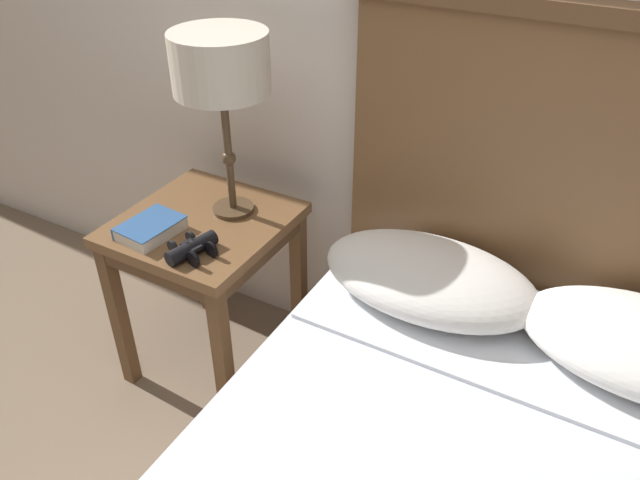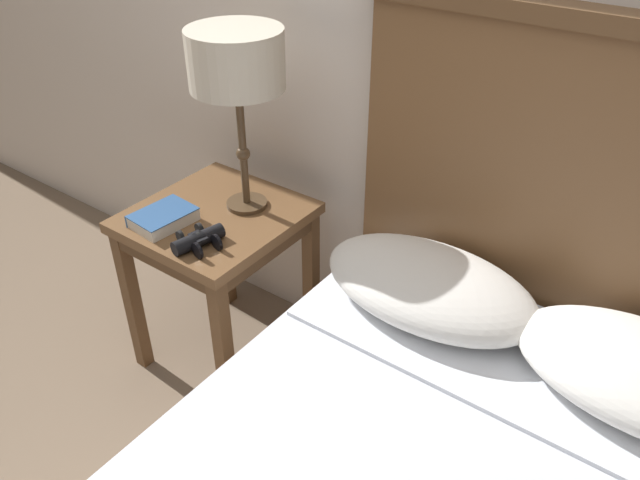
{
  "view_description": "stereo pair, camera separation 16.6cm",
  "coord_description": "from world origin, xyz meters",
  "views": [
    {
      "loc": [
        0.48,
        -0.63,
        1.63
      ],
      "look_at": [
        -0.19,
        0.57,
        0.7
      ],
      "focal_mm": 35.0,
      "sensor_mm": 36.0,
      "label": 1
    },
    {
      "loc": [
        0.62,
        -0.54,
        1.63
      ],
      "look_at": [
        -0.19,
        0.57,
        0.7
      ],
      "focal_mm": 35.0,
      "sensor_mm": 36.0,
      "label": 2
    }
  ],
  "objects": [
    {
      "name": "book_on_nightstand",
      "position": [
        -0.72,
        0.48,
        0.62
      ],
      "size": [
        0.15,
        0.19,
        0.04
      ],
      "color": "silver",
      "rests_on": "nightstand"
    },
    {
      "name": "table_lamp",
      "position": [
        -0.58,
        0.71,
        1.06
      ],
      "size": [
        0.28,
        0.28,
        0.56
      ],
      "color": "#4C3823",
      "rests_on": "nightstand"
    },
    {
      "name": "binoculars_pair",
      "position": [
        -0.54,
        0.46,
        0.62
      ],
      "size": [
        0.15,
        0.16,
        0.05
      ],
      "color": "black",
      "rests_on": "nightstand"
    },
    {
      "name": "nightstand",
      "position": [
        -0.63,
        0.62,
        0.51
      ],
      "size": [
        0.49,
        0.51,
        0.6
      ],
      "color": "brown",
      "rests_on": "ground_plane"
    }
  ]
}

